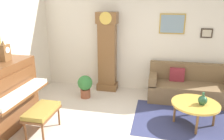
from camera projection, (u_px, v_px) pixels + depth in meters
wall_back at (141, 37)px, 5.55m from camera, size 5.30×0.13×2.80m
area_rug at (187, 120)px, 4.35m from camera, size 2.10×1.50×0.01m
piano at (2, 97)px, 3.92m from camera, size 0.87×1.44×1.23m
piano_bench at (42, 112)px, 3.83m from camera, size 0.42×0.70×0.48m
grandfather_clock at (107, 54)px, 5.62m from camera, size 0.52×0.34×2.03m
couch at (189, 87)px, 5.21m from camera, size 1.90×0.80×0.84m
coffee_table at (195, 104)px, 4.11m from camera, size 0.88×0.88×0.44m
mantel_clock at (5, 51)px, 3.92m from camera, size 0.13×0.18×0.38m
green_jug at (203, 100)px, 4.02m from camera, size 0.17×0.17×0.24m
potted_plant at (85, 85)px, 5.31m from camera, size 0.36×0.36×0.56m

